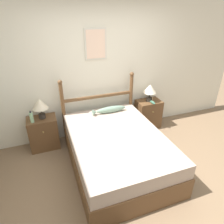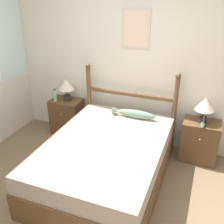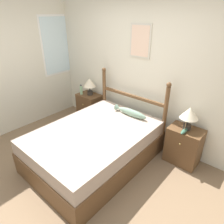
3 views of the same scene
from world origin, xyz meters
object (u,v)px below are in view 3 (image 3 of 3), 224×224
Objects in this scene: bottle at (81,90)px; model_boat at (184,131)px; table_lamp_right at (189,114)px; bed at (95,146)px; fish_pillow at (130,112)px; table_lamp_left at (89,83)px; nightstand_right at (184,146)px; nightstand_left at (90,107)px.

model_boat is at bearing -0.66° from bottle.
table_lamp_right is 1.67× the size of model_boat.
model_boat reaches higher than bed.
bottle is 0.34× the size of fish_pillow.
bed is 9.14× the size of model_boat.
fish_pillow is at bearing -8.28° from table_lamp_left.
nightstand_right is 0.95× the size of fish_pillow.
nightstand_left is at bearing -179.95° from table_lamp_right.
table_lamp_right is at bearing 9.90° from fish_pillow.
table_lamp_right is at bearing 40.22° from bed.
table_lamp_right is at bearing 164.98° from nightstand_right.
model_boat is (0.00, -0.12, 0.34)m from nightstand_right.
table_lamp_right is at bearing 2.18° from bottle.
table_lamp_right reaches higher than model_boat.
model_boat is 0.34× the size of fish_pillow.
table_lamp_left is 1.26m from fish_pillow.
fish_pillow is (1.39, -0.08, -0.06)m from bottle.
nightstand_right is 2.27m from table_lamp_left.
nightstand_left is 1.67× the size of table_lamp_left.
model_boat reaches higher than fish_pillow.
table_lamp_right is (2.19, -0.01, 0.00)m from table_lamp_left.
table_lamp_left is at bearing 30.32° from bottle.
bed is at bearing -39.98° from nightstand_left.
bed is 1.43m from model_boat.
table_lamp_left reaches higher than bottle.
nightstand_right is 0.36m from model_boat.
nightstand_right is at bearing -15.02° from table_lamp_right.
bed is at bearing -143.79° from model_boat.
model_boat reaches higher than nightstand_right.
table_lamp_right is at bearing 0.05° from nightstand_left.
bed is at bearing -140.02° from nightstand_right.
table_lamp_left is 1.00× the size of table_lamp_right.
table_lamp_right is at bearing 95.35° from model_boat.
nightstand_right is 2.79× the size of model_boat.
table_lamp_left is 2.19m from table_lamp_right.
nightstand_right is at bearing 9.73° from fish_pillow.
fish_pillow is at bearing -176.98° from model_boat.
fish_pillow is (-0.97, -0.17, 0.35)m from nightstand_right.
bed is 1.45m from nightstand_left.
bottle reaches higher than fish_pillow.
table_lamp_left is 1.67× the size of bottle.
fish_pillow is (1.25, -0.17, 0.35)m from nightstand_left.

